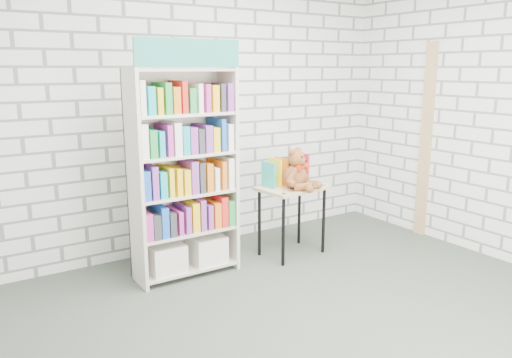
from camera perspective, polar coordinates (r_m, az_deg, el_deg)
ground at (r=3.85m, az=7.65°, el=-15.82°), size 4.50×4.50×0.00m
room_shell at (r=3.39m, az=8.54°, el=11.78°), size 4.52×4.02×2.81m
bookshelf at (r=4.38m, az=-8.27°, el=0.75°), size 0.91×0.36×2.05m
display_table at (r=4.90m, az=4.16°, el=-1.95°), size 0.69×0.52×0.70m
table_books at (r=4.92m, az=3.36°, el=0.90°), size 0.47×0.25×0.27m
teddy_bear at (r=4.75m, az=4.82°, el=0.74°), size 0.37×0.36×0.39m
door_trim at (r=5.72m, az=18.83°, el=4.13°), size 0.05×0.12×2.10m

